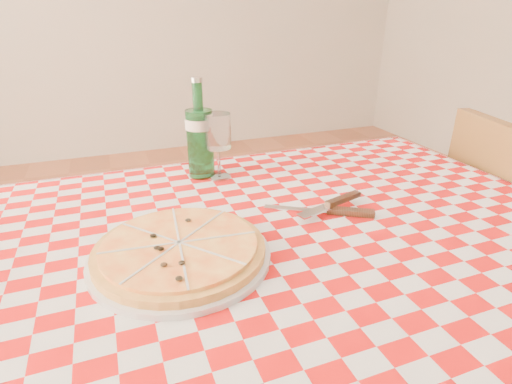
# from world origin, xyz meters

# --- Properties ---
(dining_table) EXTENTS (1.20, 0.80, 0.75)m
(dining_table) POSITION_xyz_m (0.00, 0.00, 0.66)
(dining_table) COLOR brown
(dining_table) RESTS_ON ground
(tablecloth) EXTENTS (1.30, 0.90, 0.01)m
(tablecloth) POSITION_xyz_m (0.00, 0.00, 0.75)
(tablecloth) COLOR #AD0B0A
(tablecloth) RESTS_ON dining_table
(chair_near) EXTENTS (0.48, 0.48, 0.89)m
(chair_near) POSITION_xyz_m (0.79, 0.06, 0.51)
(chair_near) COLOR brown
(chair_near) RESTS_ON ground
(pizza_plate) EXTENTS (0.34, 0.34, 0.04)m
(pizza_plate) POSITION_xyz_m (-0.20, -0.03, 0.78)
(pizza_plate) COLOR #C78542
(pizza_plate) RESTS_ON tablecloth
(water_bottle) EXTENTS (0.09, 0.09, 0.25)m
(water_bottle) POSITION_xyz_m (-0.07, 0.34, 0.88)
(water_bottle) COLOR #186229
(water_bottle) RESTS_ON tablecloth
(wine_glass) EXTENTS (0.07, 0.07, 0.17)m
(wine_glass) POSITION_xyz_m (-0.03, 0.30, 0.84)
(wine_glass) COLOR white
(wine_glass) RESTS_ON tablecloth
(cutlery) EXTENTS (0.26, 0.22, 0.03)m
(cutlery) POSITION_xyz_m (0.13, 0.03, 0.77)
(cutlery) COLOR silver
(cutlery) RESTS_ON tablecloth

